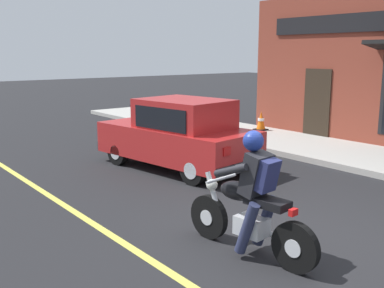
% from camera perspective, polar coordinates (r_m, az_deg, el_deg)
% --- Properties ---
extents(ground_plane, '(80.00, 80.00, 0.00)m').
position_cam_1_polar(ground_plane, '(6.45, 12.16, -12.03)').
color(ground_plane, black).
extents(sidewalk_curb, '(2.60, 22.00, 0.14)m').
position_cam_1_polar(sidewalk_curb, '(12.17, 16.87, -0.78)').
color(sidewalk_curb, '#ADAAA3').
rests_on(sidewalk_curb, ground).
extents(lane_stripe, '(0.12, 19.80, 0.01)m').
position_cam_1_polar(lane_stripe, '(7.69, -14.84, -8.22)').
color(lane_stripe, '#D1C64C').
rests_on(lane_stripe, ground).
extents(motorcycle_with_rider, '(0.60, 2.02, 1.62)m').
position_cam_1_polar(motorcycle_with_rider, '(5.76, 7.44, -7.54)').
color(motorcycle_with_rider, black).
rests_on(motorcycle_with_rider, ground).
extents(car_hatchback, '(2.13, 3.96, 1.57)m').
position_cam_1_polar(car_hatchback, '(9.96, -1.73, 1.17)').
color(car_hatchback, black).
rests_on(car_hatchback, ground).
extents(traffic_cone, '(0.36, 0.36, 0.60)m').
position_cam_1_polar(traffic_cone, '(14.43, 8.75, 2.89)').
color(traffic_cone, black).
rests_on(traffic_cone, sidewalk_curb).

